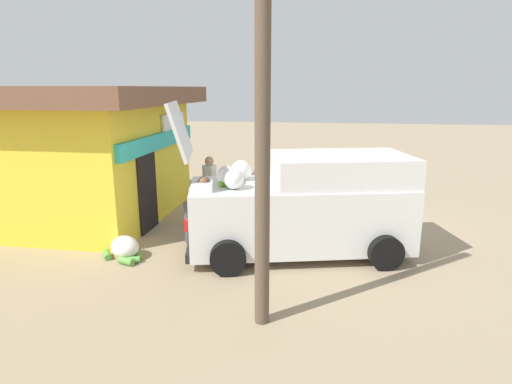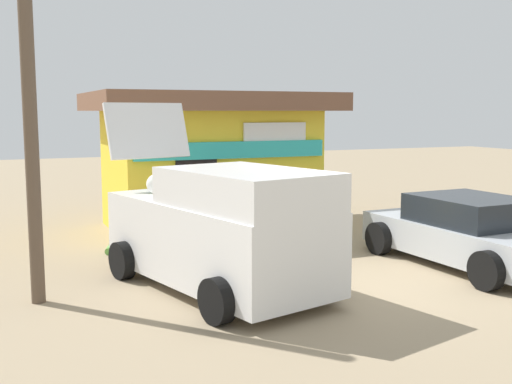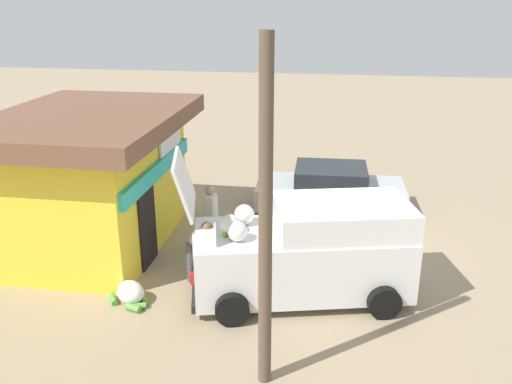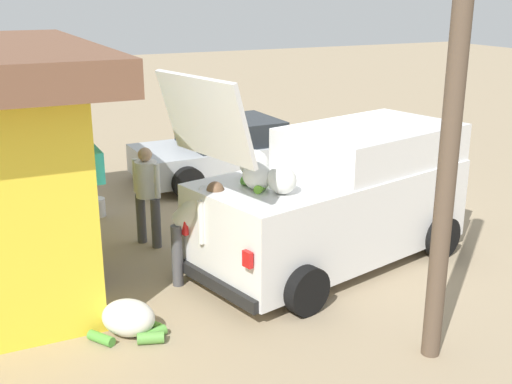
% 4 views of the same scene
% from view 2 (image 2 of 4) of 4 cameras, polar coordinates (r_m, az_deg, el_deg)
% --- Properties ---
extents(ground_plane, '(60.00, 60.00, 0.00)m').
position_cam_2_polar(ground_plane, '(10.29, 9.54, -8.30)').
color(ground_plane, '#9E896B').
extents(storefront_bar, '(5.49, 4.03, 3.19)m').
position_cam_2_polar(storefront_bar, '(14.84, -4.36, 3.24)').
color(storefront_bar, yellow).
rests_on(storefront_bar, ground_plane).
extents(delivery_van, '(2.87, 4.72, 2.93)m').
position_cam_2_polar(delivery_van, '(9.62, -3.23, -3.38)').
color(delivery_van, white).
rests_on(delivery_van, ground_plane).
extents(parked_sedan, '(2.29, 4.09, 1.25)m').
position_cam_2_polar(parked_sedan, '(11.90, 19.05, -3.55)').
color(parked_sedan, '#B2B7BC').
rests_on(parked_sedan, ground_plane).
extents(vendor_standing, '(0.52, 0.46, 1.58)m').
position_cam_2_polar(vendor_standing, '(12.44, 0.45, -1.18)').
color(vendor_standing, '#4C4C51').
rests_on(vendor_standing, ground_plane).
extents(customer_bending, '(0.74, 0.71, 1.49)m').
position_cam_2_polar(customer_bending, '(11.69, -6.45, -1.78)').
color(customer_bending, '#4C4C51').
rests_on(customer_bending, ground_plane).
extents(unloaded_banana_pile, '(0.83, 0.89, 0.42)m').
position_cam_2_polar(unloaded_banana_pile, '(12.72, -12.18, -4.45)').
color(unloaded_banana_pile, silver).
rests_on(unloaded_banana_pile, ground_plane).
extents(paint_bucket, '(0.30, 0.30, 0.33)m').
position_cam_2_polar(paint_bucket, '(13.74, 6.11, -3.56)').
color(paint_bucket, silver).
rests_on(paint_bucket, ground_plane).
extents(utility_pole, '(0.20, 0.20, 5.26)m').
position_cam_2_polar(utility_pole, '(9.33, -20.05, 6.10)').
color(utility_pole, brown).
rests_on(utility_pole, ground_plane).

